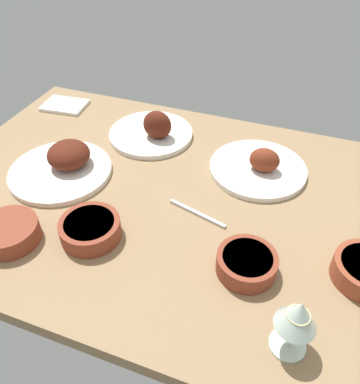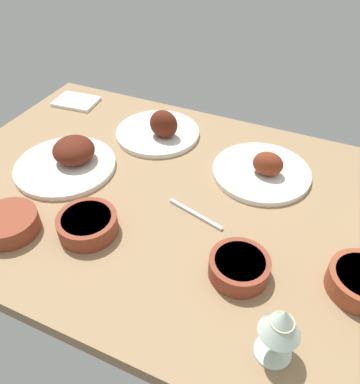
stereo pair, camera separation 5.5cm
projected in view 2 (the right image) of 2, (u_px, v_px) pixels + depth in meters
dining_table at (180, 203)px, 104.64cm from camera, size 140.00×90.00×4.00cm
plate_near_viewer at (263, 170)px, 109.49cm from camera, size 28.04×28.04×8.36cm
plate_far_side at (160, 130)px, 124.17cm from camera, size 27.27×27.27×10.48cm
plate_center_main at (69, 159)px, 111.99cm from camera, size 29.30×29.30×8.64cm
bowl_potatoes at (239, 266)px, 82.85cm from camera, size 13.35×13.35×4.61cm
bowl_soup at (9, 223)px, 92.57cm from camera, size 14.16×14.16×4.74cm
bowl_sauce at (87, 224)px, 92.35cm from camera, size 14.56×14.56×4.78cm
wine_glass at (282, 324)px, 64.59cm from camera, size 7.60×7.60×14.00cm
folded_napkin at (76, 102)px, 142.47cm from camera, size 16.19×12.37×1.20cm
fork_loose at (195, 214)px, 97.96cm from camera, size 16.34×5.26×0.80cm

